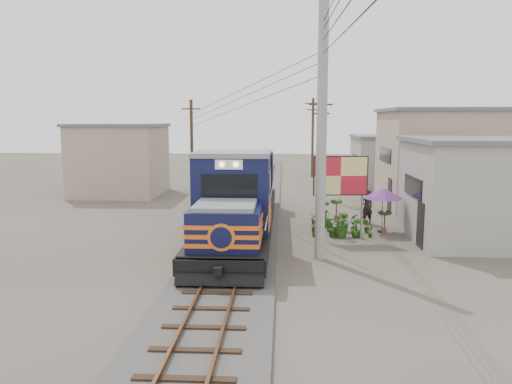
# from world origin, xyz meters

# --- Properties ---
(ground) EXTENTS (120.00, 120.00, 0.00)m
(ground) POSITION_xyz_m (0.00, 0.00, 0.00)
(ground) COLOR #473F35
(ground) RESTS_ON ground
(ballast) EXTENTS (3.60, 70.00, 0.16)m
(ballast) POSITION_xyz_m (0.00, 10.00, 0.08)
(ballast) COLOR #595651
(ballast) RESTS_ON ground
(track) EXTENTS (1.15, 70.00, 0.12)m
(track) POSITION_xyz_m (0.00, 10.00, 0.26)
(track) COLOR #51331E
(track) RESTS_ON ground
(locomotive) EXTENTS (3.06, 16.66, 4.13)m
(locomotive) POSITION_xyz_m (0.00, 3.62, 1.79)
(locomotive) COLOR black
(locomotive) RESTS_ON ground
(utility_pole_main) EXTENTS (0.40, 0.40, 10.00)m
(utility_pole_main) POSITION_xyz_m (3.50, -0.50, 5.00)
(utility_pole_main) COLOR #9E9B93
(utility_pole_main) RESTS_ON ground
(wooden_pole_mid) EXTENTS (1.60, 0.24, 7.00)m
(wooden_pole_mid) POSITION_xyz_m (4.50, 14.00, 3.68)
(wooden_pole_mid) COLOR #4C3826
(wooden_pole_mid) RESTS_ON ground
(wooden_pole_far) EXTENTS (1.60, 0.24, 7.50)m
(wooden_pole_far) POSITION_xyz_m (4.80, 28.00, 3.93)
(wooden_pole_far) COLOR #4C3826
(wooden_pole_far) RESTS_ON ground
(wooden_pole_left) EXTENTS (1.60, 0.24, 7.00)m
(wooden_pole_left) POSITION_xyz_m (-5.00, 18.00, 3.68)
(wooden_pole_left) COLOR #4C3826
(wooden_pole_left) RESTS_ON ground
(power_lines) EXTENTS (9.65, 19.00, 3.30)m
(power_lines) POSITION_xyz_m (-0.14, 8.49, 7.56)
(power_lines) COLOR black
(power_lines) RESTS_ON ground
(shophouse_front) EXTENTS (7.35, 6.30, 4.70)m
(shophouse_front) POSITION_xyz_m (11.50, 3.00, 2.36)
(shophouse_front) COLOR gray
(shophouse_front) RESTS_ON ground
(shophouse_mid) EXTENTS (8.40, 7.35, 6.20)m
(shophouse_mid) POSITION_xyz_m (12.50, 12.00, 3.11)
(shophouse_mid) COLOR tan
(shophouse_mid) RESTS_ON ground
(shophouse_back) EXTENTS (6.30, 6.30, 4.20)m
(shophouse_back) POSITION_xyz_m (11.00, 22.00, 2.11)
(shophouse_back) COLOR gray
(shophouse_back) RESTS_ON ground
(shophouse_left) EXTENTS (6.30, 6.30, 5.20)m
(shophouse_left) POSITION_xyz_m (-10.00, 16.00, 2.61)
(shophouse_left) COLOR tan
(shophouse_left) RESTS_ON ground
(billboard) EXTENTS (2.51, 0.34, 3.88)m
(billboard) POSITION_xyz_m (4.66, 2.86, 2.87)
(billboard) COLOR #99999E
(billboard) RESTS_ON ground
(market_umbrella) EXTENTS (2.02, 2.02, 2.20)m
(market_umbrella) POSITION_xyz_m (6.91, 4.37, 1.93)
(market_umbrella) COLOR black
(market_umbrella) RESTS_ON ground
(vendor) EXTENTS (0.78, 0.64, 1.85)m
(vendor) POSITION_xyz_m (6.48, 6.31, 0.92)
(vendor) COLOR black
(vendor) RESTS_ON ground
(plant_nursery) EXTENTS (3.03, 3.30, 1.14)m
(plant_nursery) POSITION_xyz_m (4.73, 3.99, 0.47)
(plant_nursery) COLOR #244D16
(plant_nursery) RESTS_ON ground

